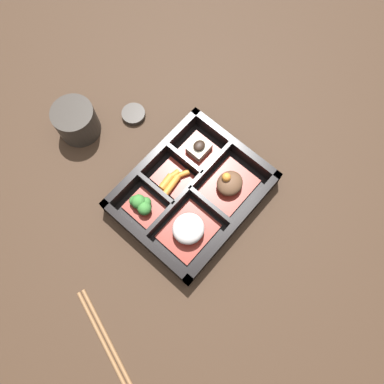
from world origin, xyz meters
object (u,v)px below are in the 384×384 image
(bowl_rice, at_px, (188,229))
(tea_cup, at_px, (76,121))
(sauce_dish, at_px, (134,114))
(chopsticks, at_px, (109,349))

(bowl_rice, height_order, tea_cup, tea_cup)
(bowl_rice, xyz_separation_m, sauce_dish, (-0.12, -0.26, -0.02))
(bowl_rice, relative_size, sauce_dish, 2.02)
(sauce_dish, bearing_deg, chopsticks, 38.91)
(bowl_rice, bearing_deg, chopsticks, 7.87)
(tea_cup, bearing_deg, chopsticks, 53.23)
(bowl_rice, distance_m, sauce_dish, 0.28)
(chopsticks, bearing_deg, tea_cup, -126.77)
(bowl_rice, relative_size, chopsticks, 0.45)
(tea_cup, bearing_deg, bowl_rice, 87.01)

